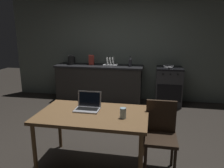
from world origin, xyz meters
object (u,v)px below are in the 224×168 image
at_px(electric_kettle, 71,60).
at_px(bottle, 130,62).
at_px(laptop, 88,106).
at_px(drinking_glass, 123,113).
at_px(frying_pan, 169,66).
at_px(cereal_box, 91,60).
at_px(chair, 160,132).
at_px(dining_table, 93,118).
at_px(dish_rack, 111,64).
at_px(stove_oven, 168,86).

bearing_deg(electric_kettle, bottle, -1.91).
bearing_deg(laptop, drinking_glass, -33.16).
bearing_deg(electric_kettle, drinking_glass, -58.63).
bearing_deg(frying_pan, bottle, -178.68).
relative_size(bottle, cereal_box, 1.03).
height_order(chair, cereal_box, cereal_box).
height_order(laptop, drinking_glass, laptop).
bearing_deg(cereal_box, bottle, -4.09).
bearing_deg(bottle, cereal_box, 175.91).
distance_m(electric_kettle, cereal_box, 0.52).
bearing_deg(cereal_box, electric_kettle, -177.81).
height_order(dining_table, cereal_box, cereal_box).
height_order(laptop, dish_rack, dish_rack).
bearing_deg(bottle, dining_table, -94.04).
bearing_deg(frying_pan, laptop, -114.66).
height_order(laptop, frying_pan, laptop).
distance_m(stove_oven, cereal_box, 1.99).
bearing_deg(chair, cereal_box, 99.18).
xyz_separation_m(laptop, bottle, (0.29, 2.55, 0.24)).
xyz_separation_m(laptop, cereal_box, (-0.69, 2.62, 0.24)).
bearing_deg(cereal_box, dining_table, -73.89).
distance_m(chair, electric_kettle, 3.44).
xyz_separation_m(bottle, drinking_glass, (0.21, -2.75, -0.22)).
relative_size(drinking_glass, cereal_box, 0.52).
xyz_separation_m(stove_oven, frying_pan, (-0.03, -0.03, 0.48)).
bearing_deg(cereal_box, chair, -58.20).
height_order(bottle, cereal_box, bottle).
bearing_deg(laptop, frying_pan, 54.22).
bearing_deg(frying_pan, drinking_glass, -103.93).
xyz_separation_m(stove_oven, dining_table, (-1.11, -2.71, 0.22)).
relative_size(laptop, drinking_glass, 2.53).
relative_size(stove_oven, bottle, 3.63).
bearing_deg(dish_rack, stove_oven, -0.10).
distance_m(stove_oven, dish_rack, 1.50).
height_order(frying_pan, drinking_glass, frying_pan).
height_order(frying_pan, cereal_box, cereal_box).
xyz_separation_m(stove_oven, cereal_box, (-1.90, 0.02, 0.58)).
height_order(frying_pan, dish_rack, dish_rack).
xyz_separation_m(dining_table, laptop, (-0.10, 0.11, 0.11)).
bearing_deg(laptop, bottle, 72.46).
height_order(bottle, frying_pan, bottle).
xyz_separation_m(dining_table, frying_pan, (1.08, 2.69, 0.26)).
distance_m(chair, frying_pan, 2.64).
bearing_deg(bottle, dish_rack, 174.16).
relative_size(cereal_box, dish_rack, 0.72).
bearing_deg(dish_rack, drinking_glass, -76.08).
relative_size(stove_oven, electric_kettle, 3.85).
height_order(dining_table, bottle, bottle).
relative_size(dining_table, laptop, 4.33).
relative_size(stove_oven, dining_table, 0.66).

